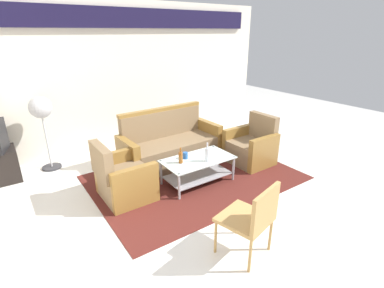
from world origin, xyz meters
TOP-DOWN VIEW (x-y plane):
  - ground_plane at (0.00, 0.00)m, footprint 14.00×14.00m
  - wall_back at (0.00, 3.05)m, footprint 6.52×0.19m
  - rug at (0.09, 0.88)m, footprint 3.18×2.26m
  - couch at (0.07, 1.61)m, footprint 1.82×0.80m
  - armchair_left at (-1.09, 0.96)m, footprint 0.70×0.76m
  - armchair_right at (1.27, 0.79)m, footprint 0.71×0.77m
  - coffee_table at (0.04, 0.72)m, footprint 1.10×0.60m
  - bottle_brown at (-0.26, 0.75)m, footprint 0.06×0.06m
  - bottle_clear at (0.10, 0.57)m, footprint 0.07×0.07m
  - cup at (-0.12, 0.84)m, footprint 0.08×0.08m
  - pedestal_fan at (-1.77, 2.60)m, footprint 0.36×0.36m
  - wicker_chair at (-0.44, -0.89)m, footprint 0.58×0.58m

SIDE VIEW (x-z plane):
  - ground_plane at x=0.00m, z-range 0.00..0.00m
  - rug at x=0.09m, z-range 0.00..0.01m
  - coffee_table at x=0.04m, z-range 0.07..0.47m
  - armchair_left at x=-1.09m, z-range -0.14..0.71m
  - armchair_right at x=1.27m, z-range -0.14..0.71m
  - couch at x=0.07m, z-range -0.16..0.80m
  - cup at x=-0.12m, z-range 0.41..0.51m
  - wicker_chair at x=-0.44m, z-range 0.07..0.91m
  - bottle_brown at x=-0.26m, z-range 0.38..0.62m
  - bottle_clear at x=0.10m, z-range 0.37..0.67m
  - pedestal_fan at x=-1.77m, z-range 0.38..1.65m
  - wall_back at x=0.00m, z-range 0.08..2.88m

